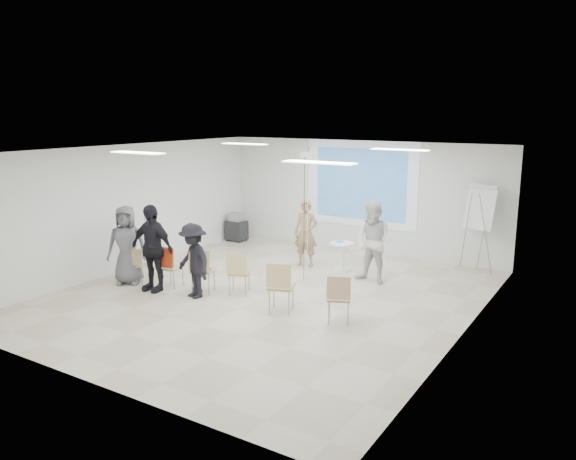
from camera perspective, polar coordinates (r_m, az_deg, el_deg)
The scene contains 30 objects.
floor at distance 11.77m, azimuth -2.07°, elevation -6.89°, with size 8.00×9.00×0.10m, color beige.
ceiling at distance 11.16m, azimuth -2.19°, elevation 8.34°, with size 8.00×9.00×0.10m, color white.
wall_back at distance 15.29m, azimuth 7.45°, elevation 3.40°, with size 8.00×0.10×3.00m, color silver.
wall_left at distance 14.00m, azimuth -16.03°, elevation 2.24°, with size 0.10×9.00×3.00m, color silver.
wall_right at distance 9.75m, azimuth 18.04°, elevation -2.00°, with size 0.10×9.00×3.00m, color silver.
projection_halo at distance 15.19m, azimuth 7.38°, elevation 4.67°, with size 3.20×0.01×2.30m, color silver.
projection_image at distance 15.17m, azimuth 7.36°, elevation 4.67°, with size 2.60×0.01×1.90m, color #336EAE.
pedestal_table at distance 13.49m, azimuth 5.48°, elevation -2.52°, with size 0.63×0.63×0.71m.
player_left at distance 13.73m, azimuth 1.83°, elevation 0.12°, with size 0.68×0.46×1.87m, color tan.
player_right at distance 12.51m, azimuth 8.71°, elevation -0.81°, with size 0.98×0.78×2.03m, color white.
controller_left at distance 13.80m, azimuth 3.01°, elevation 1.43°, with size 0.04×0.11×0.04m, color white.
controller_right at distance 12.73m, azimuth 8.46°, elevation 1.06°, with size 0.04×0.12×0.04m, color silver.
chair_far_left at distance 12.88m, azimuth -15.10°, elevation -3.20°, with size 0.48×0.50×0.81m.
chair_left_mid at distance 12.37m, azimuth -11.94°, elevation -3.52°, with size 0.45×0.47×0.86m.
chair_left_inner at distance 11.84m, azimuth -8.78°, elevation -3.79°, with size 0.59×0.61×0.96m.
chair_center at distance 11.68m, azimuth -5.09°, elevation -4.07°, with size 0.57×0.59×0.91m.
chair_right_inner at distance 10.57m, azimuth -0.80°, elevation -5.46°, with size 0.61×0.63×1.00m.
chair_right_far at distance 10.13m, azimuth 5.18°, elevation -6.60°, with size 0.58×0.59×0.91m.
red_jacket at distance 12.22m, azimuth -12.48°, elevation -2.70°, with size 0.43×0.10×0.41m, color #A52D14.
laptop at distance 11.94m, azimuth -8.57°, elevation -3.90°, with size 0.35×0.26×0.03m, color black.
audience_left at distance 12.15m, azimuth -13.69°, elevation -1.16°, with size 1.24×0.74×2.13m, color black.
audience_mid at distance 11.56m, azimuth -9.61°, elevation -2.61°, with size 1.14×0.62×1.76m, color black.
audience_outer at distance 12.81m, azimuth -16.08°, elevation -1.02°, with size 0.96×0.63×1.96m, color slate.
flipchart_easel at distance 13.93m, azimuth 18.96°, elevation 2.09°, with size 0.84×0.67×2.06m.
av_cart at distance 16.61m, azimuth -5.25°, elevation 0.22°, with size 0.56×0.45×0.83m.
ceiling_projector at distance 12.40m, azimuth 2.09°, elevation 7.03°, with size 0.30×0.25×3.00m.
fluor_panel_nw at distance 13.95m, azimuth -4.43°, elevation 8.71°, with size 1.20×0.30×0.02m, color white.
fluor_panel_ne at distance 12.03m, azimuth 11.29°, elevation 8.00°, with size 1.20×0.30×0.02m, color white.
fluor_panel_sw at distance 11.32m, azimuth -15.04°, elevation 7.59°, with size 1.20×0.30×0.02m, color white.
fluor_panel_se at distance 8.85m, azimuth 3.17°, elevation 6.86°, with size 1.20×0.30×0.02m, color white.
Camera 1 is at (6.23, -9.23, 3.76)m, focal length 35.00 mm.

